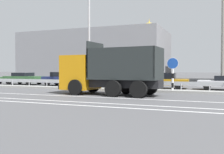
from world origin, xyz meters
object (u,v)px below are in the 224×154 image
Objects in this scene: street_lamp_1 at (88,19)px; parked_car_6 at (224,82)px; parked_car_4 at (112,79)px; church_tower at (149,51)px; median_road_sign at (173,73)px; parked_car_2 at (24,78)px; parked_car_3 at (62,79)px; parked_car_5 at (164,81)px; dump_truck at (99,75)px.

street_lamp_1 reaches higher than parked_car_6.
church_tower reaches higher than parked_car_4.
median_road_sign reaches higher than parked_car_2.
median_road_sign is at bearing -73.18° from church_tower.
parked_car_6 is at bearing 89.78° from parked_car_3.
parked_car_3 is at bearing 86.69° from parked_car_4.
church_tower is (-2.92, 26.92, 4.57)m from parked_car_4.
parked_car_3 is 5.79m from parked_car_4.
parked_car_4 is 27.46m from church_tower.
street_lamp_1 is at bearing 51.93° from parked_car_3.
parked_car_5 is at bearing 37.29° from street_lamp_1.
dump_truck reaches higher than parked_car_4.
parked_car_2 is at bearing -107.18° from church_tower.
church_tower is at bearing 2.52° from parked_car_4.
parked_car_5 is (16.18, -0.30, -0.00)m from parked_car_2.
church_tower reaches higher than parked_car_5.
median_road_sign is 18.18m from parked_car_2.
street_lamp_1 reaches higher than parked_car_3.
church_tower reaches higher than dump_truck.
church_tower is at bearing 106.82° from median_road_sign.
dump_truck is 1.71× the size of parked_car_6.
parked_car_4 reaches higher than parked_car_3.
parked_car_6 is (10.58, 4.07, -5.26)m from street_lamp_1.
street_lamp_1 is 2.75× the size of parked_car_4.
parked_car_5 is at bearing -73.51° from church_tower.
parked_car_4 is (5.79, 0.04, 0.04)m from parked_car_3.
median_road_sign is 7.70m from parked_car_4.
church_tower reaches higher than street_lamp_1.
dump_truck is 34.98m from church_tower.
parked_car_3 is at bearing 161.49° from median_road_sign.
dump_truck is 8.14m from parked_car_5.
dump_truck reaches higher than parked_car_6.
parked_car_6 is at bearing -64.32° from church_tower.
parked_car_5 is (5.54, 4.22, -5.19)m from street_lamp_1.
dump_truck is at bearing 60.53° from parked_car_2.
parked_car_3 is (-5.28, 4.15, -5.16)m from street_lamp_1.
parked_car_4 is 0.88× the size of parked_car_5.
parked_car_2 is at bearing 62.12° from dump_truck.
parked_car_4 is (11.14, -0.33, 0.06)m from parked_car_2.
parked_car_6 is at bearing -94.03° from parked_car_5.
parked_car_5 is (-1.43, 4.17, -0.71)m from median_road_sign.
dump_truck is 1.75× the size of parked_car_3.
median_road_sign is 0.58× the size of parked_car_5.
parked_car_4 is (-6.47, 4.14, -0.64)m from median_road_sign.
parked_car_4 is 10.08m from parked_car_6.
dump_truck is 5.60m from median_road_sign.
church_tower reaches higher than parked_car_3.
dump_truck is 1.78× the size of parked_car_4.
church_tower is at bearing 174.01° from parked_car_3.
street_lamp_1 is (-6.97, -0.05, 4.48)m from median_road_sign.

